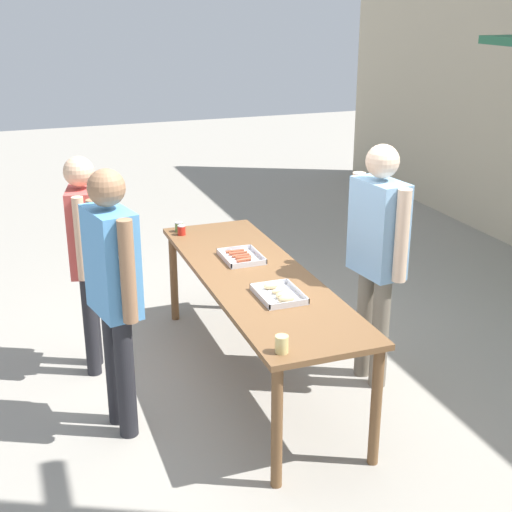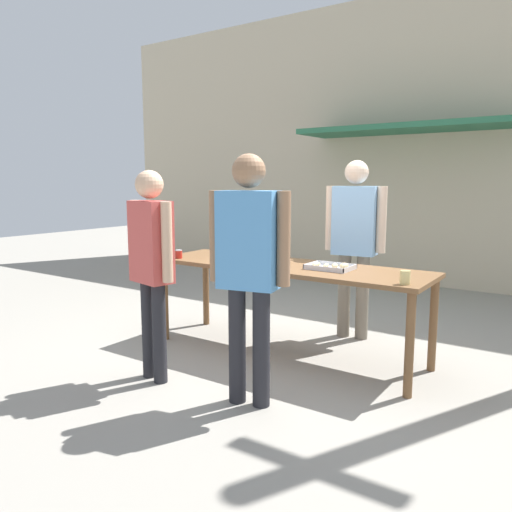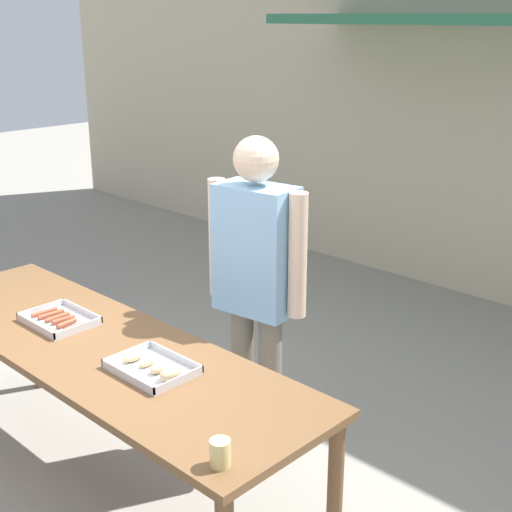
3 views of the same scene
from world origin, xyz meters
TOP-DOWN VIEW (x-y plane):
  - ground_plane at (0.00, 0.00)m, footprint 24.00×24.00m
  - building_facade_back at (0.00, 3.98)m, footprint 12.00×1.11m
  - serving_table at (0.00, 0.00)m, footprint 2.67×0.79m
  - food_tray_sausages at (-0.36, 0.01)m, footprint 0.38×0.29m
  - food_tray_buns at (0.45, 0.01)m, footprint 0.39×0.29m
  - beer_cup at (1.20, -0.28)m, footprint 0.08×0.08m
  - person_server_behind_table at (0.32, 0.82)m, footprint 0.63×0.29m

SIDE VIEW (x-z plane):
  - ground_plane at x=0.00m, z-range 0.00..0.00m
  - serving_table at x=0.00m, z-range 0.34..1.21m
  - food_tray_sausages at x=-0.36m, z-range 0.86..0.90m
  - food_tray_buns at x=0.45m, z-range 0.85..0.92m
  - beer_cup at x=1.20m, z-range 0.86..0.97m
  - person_server_behind_table at x=0.32m, z-range 0.18..2.03m
  - building_facade_back at x=0.00m, z-range 0.01..4.51m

